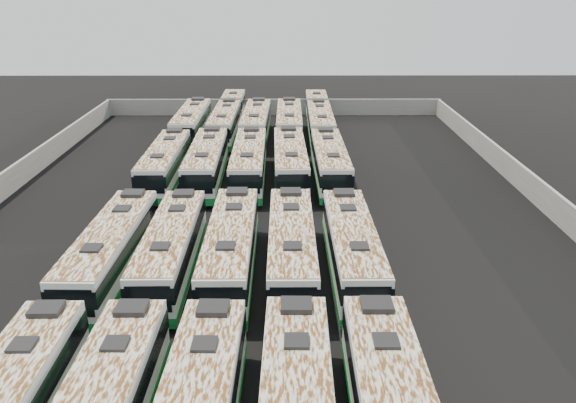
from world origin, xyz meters
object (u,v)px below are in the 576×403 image
at_px(bus_midback_center, 249,163).
at_px(bus_back_far_right, 319,117).
at_px(bus_midfront_right, 292,249).
at_px(bus_midback_left, 207,163).
at_px(bus_midfront_left, 171,249).
at_px(bus_midfront_far_left, 111,251).
at_px(bus_back_center, 256,124).
at_px(bus_back_left, 228,117).
at_px(bus_back_right, 289,123).
at_px(bus_midfront_center, 231,249).
at_px(bus_midback_right, 290,162).
at_px(bus_midback_far_right, 330,163).
at_px(bus_back_far_left, 192,123).
at_px(bus_midback_far_left, 165,164).
at_px(bus_midfront_far_right, 352,249).

bearing_deg(bus_midback_center, bus_back_far_right, 67.37).
xyz_separation_m(bus_midfront_right, bus_midback_left, (-7.51, 17.28, 0.03)).
distance_m(bus_midfront_left, bus_midback_left, 17.19).
bearing_deg(bus_midback_center, bus_midfront_far_left, -113.49).
distance_m(bus_midfront_far_left, bus_back_center, 32.91).
bearing_deg(bus_back_left, bus_back_right, -25.16).
bearing_deg(bus_back_right, bus_midback_center, -103.91).
distance_m(bus_midback_left, bus_back_right, 16.56).
relative_size(bus_midback_center, bus_back_right, 1.00).
bearing_deg(bus_midfront_center, bus_midback_left, 102.07).
height_order(bus_midback_right, bus_midback_far_right, bus_midback_right).
relative_size(bus_midback_center, bus_back_far_left, 1.00).
xyz_separation_m(bus_midfront_left, bus_midback_center, (3.78, 17.17, 0.07)).
bearing_deg(bus_midfront_center, bus_midback_far_right, 66.64).
bearing_deg(bus_back_left, bus_back_center, -45.34).
distance_m(bus_midback_far_left, bus_back_far_left, 14.88).
relative_size(bus_back_far_left, bus_back_right, 1.00).
height_order(bus_midfront_far_left, bus_midback_right, bus_midback_right).
distance_m(bus_midfront_right, bus_back_right, 32.01).
bearing_deg(bus_back_right, bus_back_left, 154.57).
bearing_deg(bus_midback_left, bus_back_far_right, 57.15).
relative_size(bus_midback_far_left, bus_midback_far_right, 0.99).
xyz_separation_m(bus_midback_right, bus_back_far_right, (3.62, 17.97, -0.09)).
xyz_separation_m(bus_midfront_far_left, bus_back_far_left, (-0.09, 32.33, 0.03)).
relative_size(bus_midfront_center, bus_back_right, 0.99).
distance_m(bus_midback_center, bus_back_right, 15.21).
bearing_deg(bus_midback_center, bus_midfront_left, -102.92).
height_order(bus_midback_far_right, bus_back_far_right, bus_midback_far_right).
distance_m(bus_midfront_far_right, bus_back_left, 37.23).
height_order(bus_midback_center, bus_back_center, bus_back_center).
xyz_separation_m(bus_midfront_right, bus_back_center, (-3.75, 31.88, 0.02)).
xyz_separation_m(bus_midfront_far_left, bus_back_center, (7.32, 32.08, 0.03)).
height_order(bus_midfront_far_right, bus_back_far_left, bus_back_far_left).
height_order(bus_midback_left, bus_back_center, bus_midback_left).
bearing_deg(bus_back_far_right, bus_midfront_right, -95.52).
height_order(bus_midfront_far_right, bus_midback_far_left, bus_midfront_far_right).
xyz_separation_m(bus_back_far_left, bus_back_right, (11.22, -0.11, 0.00)).
xyz_separation_m(bus_midfront_center, bus_midback_right, (3.79, 17.34, 0.03)).
distance_m(bus_back_far_left, bus_back_far_right, 15.17).
relative_size(bus_midfront_far_right, bus_midback_right, 0.97).
bearing_deg(bus_back_far_left, bus_back_far_right, 12.35).
height_order(bus_midback_far_left, bus_back_left, bus_midback_far_left).
bearing_deg(bus_midback_right, bus_midfront_center, -103.74).
height_order(bus_midfront_right, bus_midback_left, bus_midback_left).
relative_size(bus_back_far_left, bus_back_far_right, 0.67).
relative_size(bus_midfront_far_left, bus_back_far_right, 0.66).
xyz_separation_m(bus_back_center, bus_back_right, (3.81, 0.13, 0.00)).
xyz_separation_m(bus_back_center, bus_back_far_right, (7.42, 3.44, -0.08)).
bearing_deg(bus_back_right, bus_midback_far_right, -75.95).
xyz_separation_m(bus_midback_far_left, bus_back_left, (3.92, 18.32, -0.02)).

